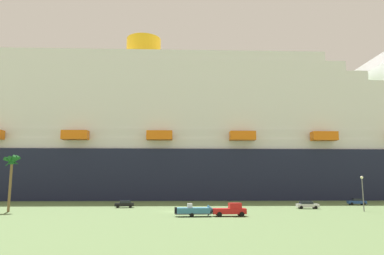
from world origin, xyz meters
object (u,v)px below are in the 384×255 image
Objects in this scene: street_lamp at (362,188)px; parked_car_black_coupe at (125,204)px; cruise_ship at (223,142)px; palm_tree at (12,165)px; parked_car_blue_suv at (357,202)px; small_boat_on_trailer at (197,211)px; pickup_truck at (231,210)px; parked_car_silver_sedan at (307,205)px.

parked_car_black_coupe is at bearing 165.17° from street_lamp.
street_lamp is at bearing -71.79° from cruise_ship.
cruise_ship is at bearing 49.20° from palm_tree.
parked_car_blue_suv is 1.06× the size of parked_car_black_coupe.
cruise_ship is 60.96× the size of parked_car_black_coupe.
parked_car_blue_suv and parked_car_black_coupe have the same top height.
small_boat_on_trailer is 1.64× the size of parked_car_blue_suv.
palm_tree reaches higher than small_boat_on_trailer.
small_boat_on_trailer is (-5.64, -0.22, -0.08)m from pickup_truck.
pickup_truck reaches higher than parked_car_black_coupe.
cruise_ship is at bearing 78.83° from small_boat_on_trailer.
cruise_ship is 71.46m from pickup_truck.
small_boat_on_trailer is 26.45m from parked_car_black_coupe.
small_boat_on_trailer is 29.93m from parked_car_silver_sedan.
cruise_ship is at bearing 83.41° from pickup_truck.
palm_tree is 2.51× the size of parked_car_black_coupe.
parked_car_black_coupe is (-20.75, 21.49, -0.21)m from pickup_truck.
pickup_truck is 1.18× the size of parked_car_silver_sedan.
cruise_ship is 38.77× the size of street_lamp.
palm_tree is 2.30× the size of parked_car_silver_sedan.
small_boat_on_trailer is at bearing -17.35° from palm_tree.
small_boat_on_trailer is at bearing -145.95° from parked_car_silver_sedan.
small_boat_on_trailer is at bearing -101.17° from cruise_ship.
pickup_truck is 0.75× the size of small_boat_on_trailer.
parked_car_black_coupe is (-48.30, 12.79, -3.74)m from street_lamp.
small_boat_on_trailer is 0.69× the size of palm_tree.
palm_tree is 69.37m from street_lamp.
parked_car_black_coupe is (-39.91, 4.94, -0.00)m from parked_car_silver_sedan.
street_lamp reaches higher than parked_car_silver_sedan.
cruise_ship is 47.02× the size of pickup_truck.
street_lamp is at bearing -14.83° from parked_car_black_coupe.
parked_car_blue_suv is at bearing 34.77° from small_boat_on_trailer.
pickup_truck is 29.87m from parked_car_black_coupe.
cruise_ship is at bearing 126.05° from parked_car_blue_suv.
palm_tree is 2.38× the size of parked_car_blue_suv.
palm_tree is at bearing 178.07° from street_lamp.
cruise_ship is 76.61m from palm_tree.
street_lamp reaches higher than pickup_truck.
small_boat_on_trailer is 34.56m from street_lamp.
small_boat_on_trailer is (-13.55, -68.62, -19.19)m from cruise_ship.
cruise_ship reaches higher than pickup_truck.
cruise_ship is 35.18× the size of small_boat_on_trailer.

